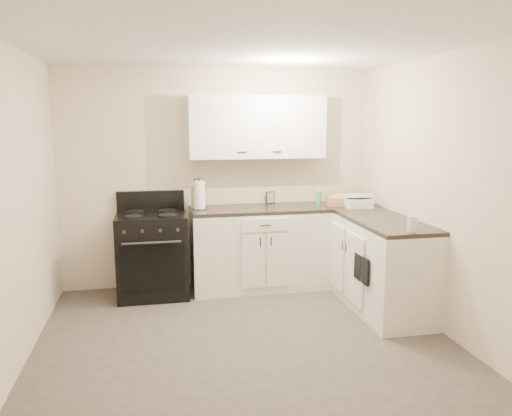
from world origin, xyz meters
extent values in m
plane|color=#473F38|center=(0.00, 0.00, 0.00)|extent=(3.60, 3.60, 0.00)
plane|color=white|center=(0.00, 0.00, 2.50)|extent=(3.60, 3.60, 0.00)
plane|color=beige|center=(0.00, 1.80, 1.25)|extent=(3.60, 0.00, 3.60)
plane|color=beige|center=(1.80, 0.00, 1.25)|extent=(0.00, 3.60, 3.60)
plane|color=beige|center=(-1.80, 0.00, 1.25)|extent=(0.00, 3.60, 3.60)
plane|color=beige|center=(0.00, -1.80, 1.25)|extent=(3.60, 0.00, 3.60)
cube|color=white|center=(0.43, 1.50, 0.45)|extent=(1.55, 0.60, 0.90)
cube|color=white|center=(1.50, 0.85, 0.45)|extent=(0.60, 1.90, 0.90)
cube|color=black|center=(0.43, 1.50, 0.92)|extent=(1.55, 0.60, 0.04)
cube|color=black|center=(1.50, 0.85, 0.92)|extent=(0.60, 1.90, 0.04)
cube|color=white|center=(0.43, 1.65, 1.84)|extent=(1.55, 0.30, 0.70)
cube|color=black|center=(-0.78, 1.48, 0.46)|extent=(0.75, 0.64, 0.91)
cube|color=tan|center=(-0.27, 1.61, 1.06)|extent=(0.14, 0.13, 0.24)
cylinder|color=white|center=(-0.25, 1.53, 1.10)|extent=(0.15, 0.15, 0.31)
cylinder|color=#43AE56|center=(1.12, 1.48, 1.02)|extent=(0.07, 0.07, 0.17)
cube|color=black|center=(0.61, 1.76, 1.01)|extent=(0.12, 0.07, 0.14)
cube|color=tan|center=(1.36, 1.47, 0.99)|extent=(0.30, 0.23, 0.09)
cube|color=white|center=(1.53, 1.30, 0.99)|extent=(0.31, 0.29, 0.10)
cylinder|color=silver|center=(1.48, 0.00, 1.01)|extent=(0.09, 0.09, 0.14)
cube|color=black|center=(1.18, 0.26, 0.52)|extent=(0.02, 0.15, 0.25)
cube|color=black|center=(1.18, 0.44, 0.51)|extent=(0.02, 0.15, 0.25)
camera|label=1|loc=(-0.74, -3.95, 1.91)|focal=35.00mm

